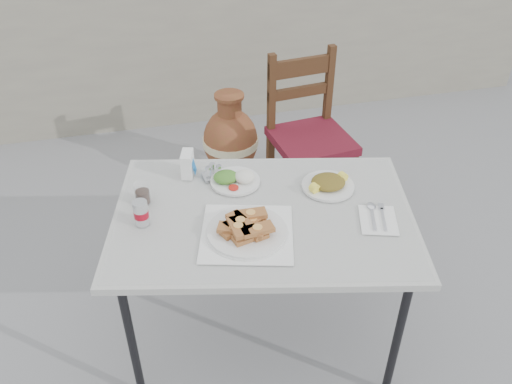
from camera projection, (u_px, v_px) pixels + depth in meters
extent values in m
plane|color=gray|center=(271.00, 338.00, 2.81)|extent=(80.00, 80.00, 0.00)
cylinder|color=black|center=(132.00, 343.00, 2.32)|extent=(0.04, 0.04, 0.75)
cylinder|color=black|center=(397.00, 340.00, 2.34)|extent=(0.04, 0.04, 0.75)
cylinder|color=black|center=(154.00, 234.00, 2.90)|extent=(0.04, 0.04, 0.75)
cylinder|color=black|center=(367.00, 231.00, 2.92)|extent=(0.04, 0.04, 0.75)
cube|color=white|center=(263.00, 216.00, 2.38)|extent=(1.47, 1.16, 0.03)
cube|color=white|center=(263.00, 213.00, 2.37)|extent=(1.42, 1.10, 0.01)
cube|color=white|center=(247.00, 233.00, 2.25)|extent=(0.47, 0.47, 0.00)
cylinder|color=silver|center=(247.00, 231.00, 2.25)|extent=(0.34, 0.34, 0.02)
cylinder|color=silver|center=(247.00, 232.00, 2.25)|extent=(0.35, 0.35, 0.01)
cylinder|color=silver|center=(235.00, 181.00, 2.55)|extent=(0.24, 0.24, 0.01)
ellipsoid|color=silver|center=(245.00, 177.00, 2.54)|extent=(0.10, 0.10, 0.05)
ellipsoid|color=#2A641C|center=(226.00, 177.00, 2.54)|extent=(0.12, 0.11, 0.05)
cylinder|color=red|center=(234.00, 188.00, 2.49)|extent=(0.05, 0.05, 0.01)
cylinder|color=silver|center=(328.00, 186.00, 2.52)|extent=(0.25, 0.25, 0.01)
ellipsoid|color=#27721C|center=(328.00, 182.00, 2.51)|extent=(0.16, 0.15, 0.05)
cylinder|color=#FFEB45|center=(315.00, 188.00, 2.46)|extent=(0.05, 0.05, 0.04)
cylinder|color=#FFEB45|center=(342.00, 177.00, 2.54)|extent=(0.05, 0.05, 0.04)
cylinder|color=silver|center=(141.00, 213.00, 2.28)|extent=(0.06, 0.06, 0.11)
cylinder|color=#AB0C1E|center=(141.00, 214.00, 2.28)|extent=(0.06, 0.06, 0.03)
cylinder|color=silver|center=(139.00, 203.00, 2.24)|extent=(0.06, 0.06, 0.00)
cylinder|color=white|center=(142.00, 193.00, 2.40)|extent=(0.07, 0.07, 0.10)
cylinder|color=black|center=(143.00, 197.00, 2.41)|extent=(0.06, 0.06, 0.06)
cube|color=white|center=(187.00, 164.00, 2.57)|extent=(0.08, 0.11, 0.12)
cube|color=blue|center=(194.00, 166.00, 2.57)|extent=(0.03, 0.05, 0.07)
cube|color=silver|center=(213.00, 176.00, 2.59)|extent=(0.11, 0.09, 0.01)
cylinder|color=white|center=(208.00, 172.00, 2.55)|extent=(0.02, 0.02, 0.06)
cylinder|color=white|center=(219.00, 171.00, 2.56)|extent=(0.02, 0.02, 0.06)
cylinder|color=silver|center=(212.00, 168.00, 2.59)|extent=(0.03, 0.03, 0.05)
cube|color=white|center=(378.00, 220.00, 2.32)|extent=(0.21, 0.24, 0.00)
cube|color=silver|center=(373.00, 219.00, 2.32)|extent=(0.06, 0.15, 0.00)
ellipsoid|color=silver|center=(371.00, 206.00, 2.39)|extent=(0.04, 0.05, 0.01)
cube|color=silver|center=(384.00, 219.00, 2.32)|extent=(0.06, 0.15, 0.00)
cube|color=silver|center=(381.00, 206.00, 2.39)|extent=(0.04, 0.05, 0.00)
cube|color=#37220F|center=(294.00, 200.00, 3.36)|extent=(0.05, 0.05, 0.49)
cube|color=#37220F|center=(350.00, 187.00, 3.47)|extent=(0.05, 0.05, 0.49)
cube|color=#37220F|center=(270.00, 167.00, 3.65)|extent=(0.05, 0.05, 0.49)
cube|color=#37220F|center=(323.00, 156.00, 3.77)|extent=(0.05, 0.05, 0.49)
cube|color=maroon|center=(312.00, 141.00, 3.40)|extent=(0.51, 0.51, 0.05)
cube|color=#37220F|center=(271.00, 97.00, 3.35)|extent=(0.05, 0.05, 0.55)
cube|color=#37220F|center=(329.00, 87.00, 3.46)|extent=(0.05, 0.05, 0.55)
cube|color=#37220F|center=(302.00, 67.00, 3.30)|extent=(0.44, 0.08, 0.11)
cube|color=#37220F|center=(301.00, 92.00, 3.40)|extent=(0.44, 0.08, 0.07)
cylinder|color=brown|center=(232.00, 174.00, 3.95)|extent=(0.29, 0.29, 0.07)
ellipsoid|color=brown|center=(231.00, 141.00, 3.79)|extent=(0.38, 0.38, 0.48)
cylinder|color=beige|center=(231.00, 141.00, 3.79)|extent=(0.39, 0.39, 0.05)
cylinder|color=brown|center=(229.00, 107.00, 3.63)|extent=(0.16, 0.16, 0.15)
cylinder|color=brown|center=(229.00, 96.00, 3.58)|extent=(0.20, 0.20, 0.02)
cube|color=gray|center=(193.00, 49.00, 4.41)|extent=(6.00, 0.25, 1.20)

